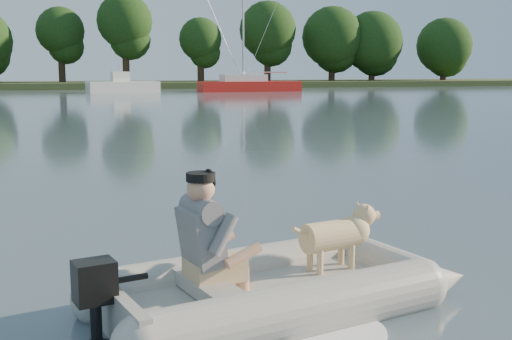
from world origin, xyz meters
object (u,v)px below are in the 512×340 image
object	(u,v)px
dog	(331,241)
sailboat	(248,85)
motorboat	(123,79)
man	(204,232)
dinghy	(277,244)

from	to	relation	value
dog	sailboat	xyz separation A→B (m)	(12.86, 48.03, 0.05)
dog	motorboat	bearing A→B (deg)	74.04
man	motorboat	bearing A→B (deg)	72.65
man	sailboat	distance (m)	50.31
dinghy	dog	distance (m)	0.59
man	sailboat	size ratio (longest dim) A/B	0.08
man	dinghy	bearing A→B (deg)	-4.24
dog	motorboat	xyz separation A→B (m)	(2.33, 48.07, 0.65)
dinghy	motorboat	xyz separation A→B (m)	(2.89, 48.25, 0.59)
motorboat	dog	bearing A→B (deg)	-101.16
man	dog	bearing A→B (deg)	0.00
dinghy	man	xyz separation A→B (m)	(-0.63, -0.10, 0.17)
man	motorboat	world-z (taller)	motorboat
man	motorboat	distance (m)	48.48
dinghy	motorboat	bearing A→B (deg)	73.39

